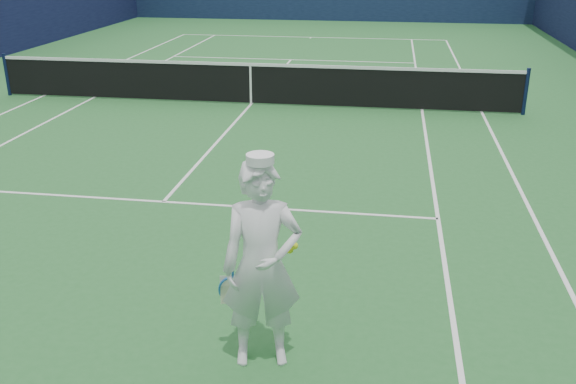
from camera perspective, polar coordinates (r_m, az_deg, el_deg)
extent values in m
plane|color=#25632C|center=(15.86, -3.29, 7.79)|extent=(80.00, 80.00, 0.00)
cube|color=white|center=(27.40, 2.06, 13.58)|extent=(11.03, 0.06, 0.01)
cube|color=white|center=(17.83, -20.97, 7.96)|extent=(0.06, 23.83, 0.01)
cube|color=white|center=(15.67, 16.87, 6.75)|extent=(0.06, 23.83, 0.01)
cube|color=white|center=(17.20, -16.96, 7.99)|extent=(0.06, 23.77, 0.01)
cube|color=white|center=(15.54, 11.83, 7.10)|extent=(0.06, 23.77, 0.01)
cube|color=white|center=(22.03, 0.27, 11.68)|extent=(8.23, 0.06, 0.01)
cube|color=white|center=(9.99, -11.00, -0.86)|extent=(8.23, 0.06, 0.01)
cube|color=white|center=(15.86, -3.30, 7.81)|extent=(0.06, 12.80, 0.01)
cube|color=white|center=(27.26, 2.02, 13.54)|extent=(0.06, 0.30, 0.01)
cylinder|color=#141E4C|center=(18.20, -23.72, 9.54)|extent=(0.09, 0.09, 1.07)
cylinder|color=#141E4C|center=(15.70, 20.39, 8.36)|extent=(0.09, 0.09, 1.07)
cube|color=black|center=(15.75, -3.33, 9.56)|extent=(12.79, 0.02, 0.92)
cube|color=white|center=(15.66, -3.37, 11.24)|extent=(12.79, 0.04, 0.07)
cube|color=white|center=(15.76, -3.33, 9.45)|extent=(0.05, 0.03, 0.94)
imported|color=white|center=(5.81, -2.33, -6.58)|extent=(0.82, 0.64, 1.99)
cylinder|color=white|center=(5.41, -2.49, 2.97)|extent=(0.24, 0.24, 0.08)
cube|color=white|center=(5.54, -2.55, 3.09)|extent=(0.20, 0.14, 0.02)
cylinder|color=navy|center=(5.86, -5.13, -5.96)|extent=(0.05, 0.10, 0.22)
cube|color=#2160B3|center=(6.00, -4.94, -7.24)|extent=(0.03, 0.02, 0.14)
torus|color=#2160B3|center=(6.15, -5.01, -8.63)|extent=(0.31, 0.17, 0.29)
cube|color=beige|center=(6.15, -5.01, -8.63)|extent=(0.21, 0.06, 0.30)
sphere|color=#D4E71A|center=(5.87, 0.15, -5.17)|extent=(0.07, 0.07, 0.07)
sphere|color=#D4E71A|center=(5.88, 0.57, -4.80)|extent=(0.07, 0.07, 0.07)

